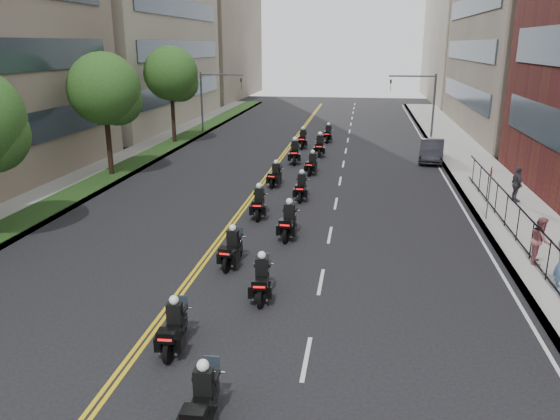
% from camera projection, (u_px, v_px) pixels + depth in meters
% --- Properties ---
extents(sidewalk_right, '(4.00, 90.00, 0.15)m').
position_uv_depth(sidewalk_right, '(489.00, 185.00, 32.25)').
color(sidewalk_right, gray).
rests_on(sidewalk_right, ground).
extents(sidewalk_left, '(4.00, 90.00, 0.15)m').
position_uv_depth(sidewalk_left, '(107.00, 172.00, 35.69)').
color(sidewalk_left, gray).
rests_on(sidewalk_left, ground).
extents(grass_strip, '(2.00, 90.00, 0.04)m').
position_uv_depth(grass_strip, '(119.00, 171.00, 35.54)').
color(grass_strip, '#1F3914').
rests_on(grass_strip, sidewalk_left).
extents(building_right_far, '(15.00, 28.00, 26.00)m').
position_uv_depth(building_right_far, '(490.00, 8.00, 77.23)').
color(building_right_far, '#9F9280').
rests_on(building_right_far, ground).
extents(building_left_far, '(16.00, 28.00, 26.00)m').
position_uv_depth(building_left_far, '(193.00, 10.00, 83.46)').
color(building_left_far, '#796958').
rests_on(building_left_far, ground).
extents(iron_fence, '(0.05, 28.00, 1.50)m').
position_uv_depth(iron_fence, '(540.00, 250.00, 19.86)').
color(iron_fence, black).
rests_on(iron_fence, sidewalk_right).
extents(street_trees, '(4.40, 38.40, 7.98)m').
position_uv_depth(street_trees, '(60.00, 104.00, 28.03)').
color(street_trees, black).
rests_on(street_trees, ground).
extents(traffic_signal_right, '(4.09, 0.20, 5.60)m').
position_uv_depth(traffic_signal_right, '(423.00, 96.00, 47.62)').
color(traffic_signal_right, '#3F3F44').
rests_on(traffic_signal_right, ground).
extents(traffic_signal_left, '(4.09, 0.20, 5.60)m').
position_uv_depth(traffic_signal_left, '(211.00, 93.00, 50.35)').
color(traffic_signal_left, '#3F3F44').
rests_on(traffic_signal_left, ground).
extents(motorcycle_1, '(0.50, 2.17, 1.60)m').
position_uv_depth(motorcycle_1, '(203.00, 402.00, 11.83)').
color(motorcycle_1, black).
rests_on(motorcycle_1, ground).
extents(motorcycle_2, '(0.53, 2.12, 1.56)m').
position_uv_depth(motorcycle_2, '(174.00, 329.00, 14.91)').
color(motorcycle_2, black).
rests_on(motorcycle_2, ground).
extents(motorcycle_3, '(0.59, 2.17, 1.60)m').
position_uv_depth(motorcycle_3, '(262.00, 280.00, 17.94)').
color(motorcycle_3, black).
rests_on(motorcycle_3, ground).
extents(motorcycle_4, '(0.58, 2.17, 1.60)m').
position_uv_depth(motorcycle_4, '(232.00, 250.00, 20.60)').
color(motorcycle_4, black).
rests_on(motorcycle_4, ground).
extents(motorcycle_5, '(0.55, 2.35, 1.73)m').
position_uv_depth(motorcycle_5, '(289.00, 222.00, 23.59)').
color(motorcycle_5, black).
rests_on(motorcycle_5, ground).
extents(motorcycle_6, '(0.61, 2.27, 1.68)m').
position_uv_depth(motorcycle_6, '(259.00, 204.00, 26.39)').
color(motorcycle_6, black).
rests_on(motorcycle_6, ground).
extents(motorcycle_7, '(0.51, 2.22, 1.64)m').
position_uv_depth(motorcycle_7, '(301.00, 188.00, 29.35)').
color(motorcycle_7, black).
rests_on(motorcycle_7, ground).
extents(motorcycle_8, '(0.63, 2.11, 1.56)m').
position_uv_depth(motorcycle_8, '(275.00, 176.00, 32.17)').
color(motorcycle_8, black).
rests_on(motorcycle_8, ground).
extents(motorcycle_9, '(0.64, 2.13, 1.57)m').
position_uv_depth(motorcycle_9, '(312.00, 165.00, 35.13)').
color(motorcycle_9, black).
rests_on(motorcycle_9, ground).
extents(motorcycle_10, '(0.67, 2.52, 1.86)m').
position_uv_depth(motorcycle_10, '(295.00, 153.00, 38.28)').
color(motorcycle_10, black).
rests_on(motorcycle_10, ground).
extents(motorcycle_11, '(0.58, 2.49, 1.84)m').
position_uv_depth(motorcycle_11, '(320.00, 147.00, 40.69)').
color(motorcycle_11, black).
rests_on(motorcycle_11, ground).
extents(motorcycle_12, '(0.54, 2.34, 1.73)m').
position_uv_depth(motorcycle_12, '(303.00, 140.00, 43.94)').
color(motorcycle_12, black).
rests_on(motorcycle_12, ground).
extents(motorcycle_13, '(0.58, 2.27, 1.67)m').
position_uv_depth(motorcycle_13, '(328.00, 134.00, 46.59)').
color(motorcycle_13, black).
rests_on(motorcycle_13, ground).
extents(parked_sedan, '(2.21, 4.78, 1.52)m').
position_uv_depth(parked_sedan, '(432.00, 151.00, 38.97)').
color(parked_sedan, black).
rests_on(parked_sedan, ground).
extents(pedestrian_b, '(0.87, 1.01, 1.79)m').
position_uv_depth(pedestrian_b, '(541.00, 240.00, 20.40)').
color(pedestrian_b, '#904E52').
rests_on(pedestrian_b, sidewalk_right).
extents(pedestrian_c, '(0.61, 1.15, 1.88)m').
position_uv_depth(pedestrian_c, '(517.00, 184.00, 28.34)').
color(pedestrian_c, '#38383F').
rests_on(pedestrian_c, sidewalk_right).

